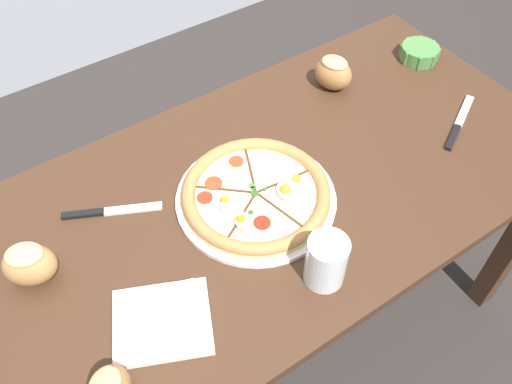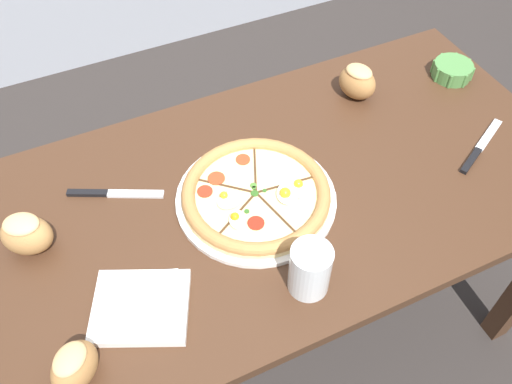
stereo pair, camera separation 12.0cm
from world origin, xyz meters
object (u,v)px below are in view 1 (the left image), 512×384
at_px(bread_piece_near, 333,72).
at_px(knife_spare, 111,211).
at_px(bread_piece_far, 29,264).
at_px(knife_main, 459,123).
at_px(ramekin_bowl, 419,53).
at_px(water_glass, 326,263).
at_px(napkin_folded, 162,320).
at_px(dining_table, 281,209).
at_px(pizza, 256,195).

bearing_deg(bread_piece_near, knife_spare, -174.76).
xyz_separation_m(bread_piece_far, knife_main, (1.05, -0.17, -0.05)).
distance_m(ramekin_bowl, water_glass, 0.80).
height_order(ramekin_bowl, water_glass, water_glass).
distance_m(napkin_folded, water_glass, 0.33).
height_order(dining_table, napkin_folded, napkin_folded).
xyz_separation_m(dining_table, knife_spare, (-0.37, 0.14, 0.11)).
bearing_deg(knife_main, ramekin_bowl, 39.38).
bearing_deg(knife_spare, ramekin_bowl, 27.17).
relative_size(napkin_folded, bread_piece_far, 1.75).
height_order(knife_spare, water_glass, water_glass).
height_order(bread_piece_near, knife_main, bread_piece_near).
bearing_deg(pizza, knife_spare, 151.85).
xyz_separation_m(knife_main, knife_spare, (-0.86, 0.24, -0.00)).
bearing_deg(dining_table, knife_main, -11.10).
height_order(bread_piece_near, water_glass, water_glass).
bearing_deg(pizza, water_glass, -89.52).
bearing_deg(water_glass, ramekin_bowl, 31.41).
bearing_deg(ramekin_bowl, bread_piece_far, -175.63).
bearing_deg(water_glass, knife_main, 15.55).
xyz_separation_m(dining_table, water_glass, (-0.08, -0.25, 0.16)).
distance_m(bread_piece_far, knife_main, 1.07).
bearing_deg(pizza, dining_table, 9.47).
bearing_deg(bread_piece_far, napkin_folded, -55.35).
bearing_deg(knife_spare, pizza, -2.16).
relative_size(ramekin_bowl, knife_spare, 0.55).
xyz_separation_m(ramekin_bowl, bread_piece_near, (-0.29, 0.04, 0.03)).
bearing_deg(knife_spare, bread_piece_far, -134.54).
distance_m(dining_table, bread_piece_far, 0.59).
height_order(bread_piece_near, bread_piece_far, bread_piece_far).
bearing_deg(knife_spare, bread_piece_near, 31.23).
distance_m(ramekin_bowl, bread_piece_far, 1.16).
relative_size(pizza, napkin_folded, 1.57).
bearing_deg(bread_piece_far, bread_piece_near, 8.52).
bearing_deg(water_glass, knife_spare, 126.20).
bearing_deg(ramekin_bowl, knife_spare, -178.82).
bearing_deg(napkin_folded, knife_main, 4.46).
height_order(pizza, napkin_folded, pizza).
height_order(dining_table, bread_piece_far, bread_piece_far).
bearing_deg(bread_piece_far, pizza, -9.99).
xyz_separation_m(dining_table, ramekin_bowl, (0.60, 0.16, 0.13)).
xyz_separation_m(bread_piece_near, bread_piece_far, (-0.88, -0.13, 0.00)).
bearing_deg(bread_piece_far, ramekin_bowl, 4.37).
xyz_separation_m(pizza, knife_spare, (-0.29, 0.15, -0.02)).
distance_m(napkin_folded, bread_piece_far, 0.29).
bearing_deg(ramekin_bowl, pizza, -165.71).
relative_size(bread_piece_far, knife_spare, 0.64).
bearing_deg(dining_table, ramekin_bowl, 14.95).
distance_m(bread_piece_near, knife_spare, 0.69).
xyz_separation_m(bread_piece_far, knife_spare, (0.19, 0.07, -0.05)).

